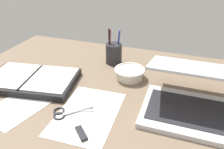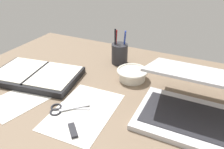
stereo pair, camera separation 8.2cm
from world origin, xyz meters
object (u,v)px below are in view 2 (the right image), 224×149
object	(u,v)px
laptop	(190,102)
bowl	(132,74)
scissors	(61,109)
pen_cup	(120,53)
planner	(37,75)

from	to	relation	value
laptop	bowl	bearing A→B (deg)	150.94
bowl	scissors	bearing A→B (deg)	-115.92
pen_cup	laptop	bearing A→B (deg)	-35.61
laptop	pen_cup	size ratio (longest dim) A/B	1.92
planner	scissors	xyz separation A→B (cm)	(22.53, -13.31, -1.11)
planner	scissors	world-z (taller)	planner
laptop	scissors	bearing A→B (deg)	-158.08
planner	bowl	bearing A→B (deg)	14.92
laptop	planner	bearing A→B (deg)	-177.63
pen_cup	scissors	world-z (taller)	pen_cup
pen_cup	bowl	bearing A→B (deg)	-46.99
laptop	planner	xyz separation A→B (cm)	(-61.96, -2.51, -3.86)
scissors	planner	bearing A→B (deg)	116.93
pen_cup	planner	size ratio (longest dim) A/B	0.43
bowl	planner	world-z (taller)	bowl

